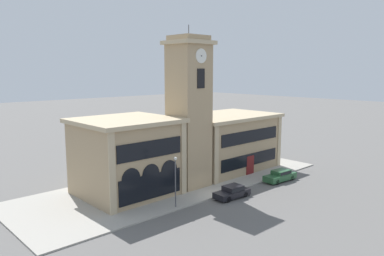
{
  "coord_description": "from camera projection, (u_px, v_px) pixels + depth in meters",
  "views": [
    {
      "loc": [
        -29.84,
        -27.25,
        13.92
      ],
      "look_at": [
        -1.35,
        3.24,
        7.54
      ],
      "focal_mm": 35.0,
      "sensor_mm": 36.0,
      "label": 1
    }
  ],
  "objects": [
    {
      "name": "parked_car_near",
      "position": [
        232.0,
        191.0,
        41.38
      ],
      "size": [
        4.4,
        2.06,
        1.36
      ],
      "rotation": [
        0.0,
        0.0,
        3.07
      ],
      "color": "black",
      "rests_on": "ground_plane"
    },
    {
      "name": "street_lamp",
      "position": [
        175.0,
        174.0,
        37.74
      ],
      "size": [
        0.36,
        0.36,
        5.25
      ],
      "color": "#4C4C51",
      "rests_on": "sidewalk_kerb"
    },
    {
      "name": "clock_tower",
      "position": [
        189.0,
        113.0,
        44.35
      ],
      "size": [
        4.71,
        4.71,
        19.16
      ],
      "color": "tan",
      "rests_on": "ground_plane"
    },
    {
      "name": "town_hall_right_wing",
      "position": [
        225.0,
        142.0,
        53.26
      ],
      "size": [
        14.74,
        9.88,
        7.84
      ],
      "color": "tan",
      "rests_on": "ground_plane"
    },
    {
      "name": "sidewalk_kerb",
      "position": [
        178.0,
        182.0,
        47.12
      ],
      "size": [
        40.69,
        14.42,
        0.15
      ],
      "color": "#A39E93",
      "rests_on": "ground_plane"
    },
    {
      "name": "parked_car_mid",
      "position": [
        280.0,
        175.0,
        47.67
      ],
      "size": [
        4.9,
        2.03,
        1.42
      ],
      "rotation": [
        0.0,
        0.0,
        3.07
      ],
      "color": "#285633",
      "rests_on": "ground_plane"
    },
    {
      "name": "town_hall_left_wing",
      "position": [
        126.0,
        157.0,
        42.01
      ],
      "size": [
        10.55,
        9.88,
        8.71
      ],
      "color": "tan",
      "rests_on": "ground_plane"
    },
    {
      "name": "ground_plane",
      "position": [
        220.0,
        196.0,
        41.92
      ],
      "size": [
        300.0,
        300.0,
        0.0
      ],
      "primitive_type": "plane",
      "color": "#605E5B"
    }
  ]
}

